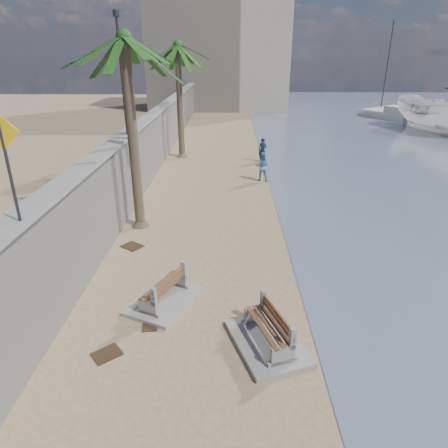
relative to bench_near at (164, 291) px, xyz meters
name	(u,v)px	position (x,y,z in m)	size (l,w,h in m)	color
ground_plane	(241,396)	(2.28, -3.62, -0.42)	(140.00, 140.00, 0.00)	#A08362
seawall	(157,139)	(-2.92, 16.38, 1.33)	(0.45, 70.00, 3.50)	gray
wall_cap	(155,112)	(-2.92, 16.38, 3.13)	(0.80, 70.00, 0.12)	gray
end_building	(219,53)	(0.28, 48.38, 6.58)	(18.00, 12.00, 14.00)	#B7AA93
bench_near	(164,291)	(0.00, 0.00, 0.00)	(2.37, 2.73, 0.96)	gray
bench_far	(268,331)	(3.01, -1.88, 0.01)	(2.31, 2.77, 0.99)	gray
palm_mid	(124,40)	(-1.98, 5.90, 7.10)	(5.00, 5.00, 8.53)	brown
palm_back	(178,47)	(-1.59, 18.70, 7.02)	(5.00, 5.00, 8.46)	brown
pedestrian_sign	(5,153)	(-2.72, -2.12, 4.74)	(0.78, 0.07, 2.40)	#2D2D33
streetlight	(121,64)	(-2.82, 8.38, 6.23)	(0.28, 0.28, 5.12)	#2D2D33
person_a	(263,148)	(4.23, 17.37, 0.53)	(0.69, 0.47, 1.91)	#131D35
person_b	(262,165)	(3.88, 12.87, 0.54)	(0.92, 0.72, 1.92)	#5288AB
boat_cruiser	(438,113)	(21.69, 29.06, 1.43)	(3.83, 3.94, 4.51)	silver
yacht_near	(442,117)	(26.04, 36.58, -0.07)	(10.97, 3.07, 1.50)	silver
yacht_far	(392,116)	(20.61, 37.25, -0.07)	(7.67, 2.15, 1.50)	silver
sailboat_west	(381,110)	(21.18, 42.71, -0.08)	(6.44, 5.52, 10.75)	silver
debris_b	(107,354)	(-1.12, -2.33, -0.40)	(0.69, 0.55, 0.03)	#382616
debris_c	(132,246)	(-1.89, 3.83, -0.40)	(0.79, 0.63, 0.03)	#382616
debris_d	(150,326)	(-0.24, -1.17, -0.40)	(0.51, 0.41, 0.03)	#382616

